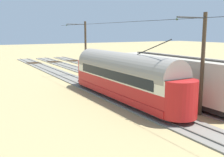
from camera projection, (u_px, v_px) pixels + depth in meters
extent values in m
plane|color=tan|center=(148.00, 92.00, 27.76)|extent=(220.00, 220.00, 0.00)
cube|color=slate|center=(178.00, 87.00, 29.78)|extent=(2.80, 80.00, 0.10)
cube|color=#59544C|center=(173.00, 87.00, 29.42)|extent=(0.07, 80.00, 0.08)
cube|color=#59544C|center=(183.00, 86.00, 30.12)|extent=(0.07, 80.00, 0.08)
cube|color=#47331E|center=(72.00, 60.00, 57.10)|extent=(2.50, 0.24, 0.08)
cube|color=#47331E|center=(73.00, 60.00, 56.54)|extent=(2.50, 0.24, 0.08)
cube|color=#47331E|center=(74.00, 61.00, 55.99)|extent=(2.50, 0.24, 0.08)
cube|color=#47331E|center=(75.00, 61.00, 55.43)|extent=(2.50, 0.24, 0.08)
cube|color=#47331E|center=(76.00, 61.00, 54.88)|extent=(2.50, 0.24, 0.08)
cube|color=slate|center=(148.00, 91.00, 27.75)|extent=(2.80, 80.00, 0.10)
cube|color=#59544C|center=(143.00, 91.00, 27.38)|extent=(0.07, 80.00, 0.08)
cube|color=#59544C|center=(154.00, 90.00, 28.09)|extent=(0.07, 80.00, 0.08)
cube|color=#47331E|center=(53.00, 61.00, 55.06)|extent=(2.50, 0.24, 0.08)
cube|color=#47331E|center=(54.00, 61.00, 54.51)|extent=(2.50, 0.24, 0.08)
cube|color=#47331E|center=(55.00, 62.00, 53.95)|extent=(2.50, 0.24, 0.08)
cube|color=#47331E|center=(56.00, 62.00, 53.40)|extent=(2.50, 0.24, 0.08)
cube|color=#47331E|center=(57.00, 62.00, 52.84)|extent=(2.50, 0.24, 0.08)
cube|color=slate|center=(114.00, 96.00, 25.72)|extent=(2.80, 80.00, 0.10)
cube|color=#59544C|center=(107.00, 96.00, 25.35)|extent=(0.07, 80.00, 0.08)
cube|color=#59544C|center=(120.00, 94.00, 26.06)|extent=(0.07, 80.00, 0.08)
cube|color=#47331E|center=(32.00, 62.00, 53.03)|extent=(2.50, 0.24, 0.08)
cube|color=#47331E|center=(33.00, 63.00, 52.48)|extent=(2.50, 0.24, 0.08)
cube|color=#47331E|center=(34.00, 63.00, 51.92)|extent=(2.50, 0.24, 0.08)
cube|color=#47331E|center=(35.00, 63.00, 51.37)|extent=(2.50, 0.24, 0.08)
cube|color=#47331E|center=(36.00, 64.00, 50.81)|extent=(2.50, 0.24, 0.08)
cube|color=red|center=(123.00, 93.00, 24.17)|extent=(2.65, 14.07, 0.55)
cube|color=red|center=(123.00, 84.00, 24.04)|extent=(2.55, 14.07, 0.95)
cube|color=beige|center=(123.00, 73.00, 23.87)|extent=(2.55, 14.07, 1.05)
cylinder|color=gray|center=(123.00, 68.00, 23.78)|extent=(2.65, 13.79, 2.65)
cylinder|color=red|center=(90.00, 72.00, 29.96)|extent=(2.55, 2.55, 2.55)
cylinder|color=red|center=(178.00, 98.00, 18.04)|extent=(2.55, 2.55, 2.55)
cube|color=black|center=(85.00, 62.00, 30.76)|extent=(1.63, 0.08, 0.36)
cube|color=black|center=(85.00, 64.00, 30.84)|extent=(1.73, 0.06, 0.80)
cube|color=black|center=(135.00, 72.00, 24.51)|extent=(0.04, 11.82, 0.80)
cube|color=black|center=(111.00, 75.00, 23.24)|extent=(0.04, 11.82, 0.80)
cylinder|color=silver|center=(85.00, 72.00, 31.08)|extent=(0.24, 0.06, 0.24)
cube|color=gray|center=(86.00, 80.00, 31.19)|extent=(1.94, 0.12, 0.20)
cylinder|color=black|center=(153.00, 48.00, 19.93)|extent=(0.07, 4.02, 1.38)
cylinder|color=black|center=(106.00, 85.00, 28.40)|extent=(0.10, 0.76, 0.76)
cylinder|color=black|center=(94.00, 86.00, 27.69)|extent=(0.10, 0.76, 0.76)
cylinder|color=black|center=(162.00, 105.00, 20.71)|extent=(0.10, 0.76, 0.76)
cylinder|color=black|center=(147.00, 107.00, 20.00)|extent=(0.10, 0.76, 0.76)
cube|color=#B2A893|center=(178.00, 75.00, 23.77)|extent=(2.90, 12.84, 3.20)
cube|color=#332D28|center=(179.00, 56.00, 23.48)|extent=(0.70, 11.55, 0.08)
cube|color=black|center=(177.00, 95.00, 24.08)|extent=(2.70, 12.84, 0.36)
cube|color=black|center=(190.00, 77.00, 24.54)|extent=(0.06, 2.20, 2.56)
cylinder|color=black|center=(152.00, 85.00, 28.25)|extent=(0.10, 0.84, 0.84)
cylinder|color=black|center=(141.00, 86.00, 27.55)|extent=(0.10, 0.84, 0.84)
cylinder|color=black|center=(213.00, 107.00, 19.88)|extent=(0.10, 0.84, 0.84)
cylinder|color=#423323|center=(86.00, 49.00, 36.80)|extent=(0.28, 0.28, 7.48)
cylinder|color=#2D2D2D|center=(76.00, 24.00, 35.57)|extent=(2.65, 0.10, 0.10)
sphere|color=#334733|center=(67.00, 25.00, 34.95)|extent=(0.16, 0.16, 0.16)
cylinder|color=#423323|center=(202.00, 65.00, 19.38)|extent=(0.28, 0.28, 7.48)
cylinder|color=#2D2D2D|center=(192.00, 17.00, 18.15)|extent=(2.65, 0.10, 0.10)
sphere|color=#334733|center=(177.00, 19.00, 17.52)|extent=(0.16, 0.16, 0.16)
cylinder|color=black|center=(177.00, 19.00, 17.52)|extent=(0.03, 44.81, 0.03)
cylinder|color=black|center=(76.00, 24.00, 35.57)|extent=(2.65, 0.02, 0.02)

